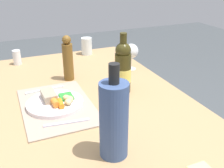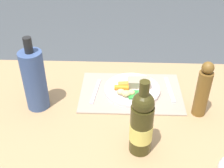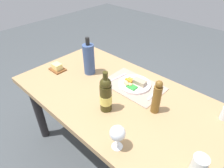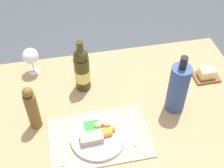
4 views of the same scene
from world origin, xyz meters
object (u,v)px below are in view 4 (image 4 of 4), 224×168
fork (60,147)px  wine_bottle (82,69)px  dining_table (100,121)px  pepper_mill (32,109)px  knife (133,130)px  wine_glass (31,56)px  dinner_plate (98,136)px  cooler_bottle (178,88)px  butter_dish (206,74)px

fork → wine_bottle: wine_bottle is taller
dining_table → pepper_mill: bearing=-172.8°
knife → wine_glass: bearing=138.0°
dinner_plate → wine_glass: 0.57m
dinner_plate → cooler_bottle: size_ratio=0.78×
dinner_plate → fork: size_ratio=1.30×
wine_glass → cooler_bottle: bearing=-30.8°
pepper_mill → butter_dish: bearing=8.9°
dinner_plate → cooler_bottle: (0.39, 0.11, 0.11)m
butter_dish → pepper_mill: 0.90m
wine_glass → butter_dish: bearing=-14.4°
dining_table → pepper_mill: (-0.30, -0.04, 0.21)m
pepper_mill → wine_bottle: size_ratio=0.83×
pepper_mill → wine_glass: bearing=90.7°
wine_glass → pepper_mill: pepper_mill is taller
dinner_plate → fork: bearing=-174.1°
dining_table → wine_glass: 0.49m
wine_bottle → butter_dish: bearing=-5.4°
dining_table → wine_bottle: 0.28m
cooler_bottle → wine_glass: bearing=149.2°
wine_bottle → dinner_plate: bearing=-86.5°
dining_table → dinner_plate: dinner_plate is taller
cooler_bottle → pepper_mill: 0.65m
dining_table → butter_dish: butter_dish is taller
dining_table → fork: 0.29m
fork → dinner_plate: bearing=1.6°
pepper_mill → wine_bottle: bearing=39.5°
knife → cooler_bottle: 0.28m
dining_table → wine_glass: wine_glass is taller
fork → knife: same height
dining_table → cooler_bottle: (0.35, -0.06, 0.23)m
wine_bottle → pepper_mill: bearing=-140.5°
dinner_plate → knife: (0.16, 0.01, -0.01)m
butter_dish → wine_bottle: size_ratio=0.46×
cooler_bottle → wine_bottle: size_ratio=1.09×
dinner_plate → wine_glass: bearing=118.3°
pepper_mill → wine_bottle: (0.24, 0.20, 0.01)m
dining_table → cooler_bottle: 0.42m
fork → pepper_mill: 0.20m
fork → cooler_bottle: bearing=8.3°
knife → wine_glass: wine_glass is taller
dining_table → cooler_bottle: cooler_bottle is taller
fork → cooler_bottle: 0.58m
knife → cooler_bottle: size_ratio=0.57×
dinner_plate → fork: 0.17m
dining_table → pepper_mill: size_ratio=6.40×
fork → cooler_bottle: (0.55, 0.12, 0.12)m
dining_table → wine_glass: bearing=132.7°
knife → butter_dish: 0.53m
knife → wine_bottle: size_ratio=0.62×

